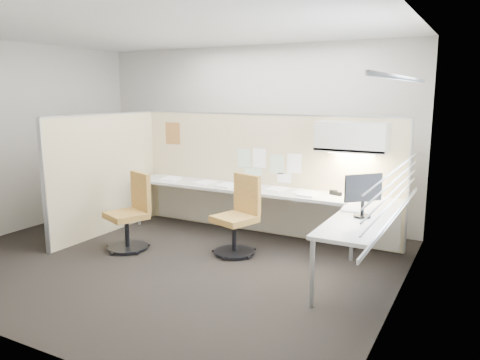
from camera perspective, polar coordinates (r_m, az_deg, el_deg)
The scene contains 27 objects.
floor at distance 6.08m, azimuth -8.60°, elevation -9.43°, with size 5.50×4.50×0.01m, color black.
ceiling at distance 5.76m, azimuth -9.41°, elevation 17.82°, with size 5.50×4.50×0.01m, color white.
wall_back at distance 7.66m, azimuth 1.24°, elevation 5.63°, with size 5.50×0.02×2.80m, color beige.
wall_left at distance 7.73m, azimuth -25.54°, elevation 4.63°, with size 0.02×4.50×2.80m, color beige.
wall_right at distance 4.66m, azimuth 19.14°, elevation 1.75°, with size 0.02×4.50×2.80m, color beige.
window_pane at distance 4.64m, azimuth 18.95°, elevation 3.60°, with size 0.01×2.80×1.30m, color #9FADB9.
partition_back at distance 6.91m, azimuth 2.85°, elevation 0.67°, with size 4.10×0.06×1.75m, color beige.
partition_left at distance 7.18m, azimuth -16.03°, elevation 0.64°, with size 0.06×2.20×1.75m, color beige.
desk at distance 6.39m, azimuth 4.09°, elevation -2.67°, with size 4.00×2.07×0.73m.
overhead_bin at distance 6.17m, azimuth 13.49°, elevation 5.13°, with size 0.90×0.36×0.38m, color beige.
task_light_strip at distance 6.19m, azimuth 13.41°, elevation 3.20°, with size 0.60×0.06×0.02m, color #FFEABF.
pinned_papers at distance 6.82m, azimuth 3.34°, elevation 1.88°, with size 1.01×0.00×0.47m.
poster at distance 7.63m, azimuth -8.20°, elevation 5.65°, with size 0.28×0.00×0.35m, color orange.
chair_left at distance 6.40m, azimuth -13.10°, elevation -4.12°, with size 0.61×0.63×1.01m.
chair_right at distance 6.06m, azimuth -0.17°, elevation -4.65°, with size 0.60×0.62×1.01m.
monitor at distance 5.23m, azimuth 14.79°, elevation -1.50°, with size 0.33×0.34×0.47m.
phone at distance 6.12m, azimuth 14.68°, elevation -1.87°, with size 0.24×0.23×0.12m.
stapler at distance 6.30m, azimuth 11.72°, elevation -1.64°, with size 0.14×0.04×0.05m, color black.
tape_dispenser at distance 6.35m, azimuth 11.33°, elevation -1.48°, with size 0.10×0.06×0.06m, color black.
coat_hook at distance 6.71m, azimuth -20.74°, elevation 4.45°, with size 0.18×0.42×1.28m.
paper_stack_0 at distance 7.32m, azimuth -8.41°, elevation 0.13°, with size 0.23×0.30×0.04m, color white.
paper_stack_1 at distance 7.04m, azimuth -4.29°, elevation -0.29°, with size 0.23×0.30×0.02m, color white.
paper_stack_2 at distance 6.74m, azimuth -1.61°, elevation -0.68°, with size 0.23×0.30×0.03m, color white.
paper_stack_3 at distance 6.59m, azimuth 4.47°, elevation -1.07°, with size 0.23×0.30×0.01m, color white.
paper_stack_4 at distance 6.25m, azimuth 8.26°, elevation -1.72°, with size 0.23×0.30×0.03m, color white.
paper_stack_5 at distance 5.59m, azimuth 13.53°, elevation -3.44°, with size 0.23×0.30×0.02m, color white.
paper_stack_6 at distance 6.42m, azimuth 7.76°, elevation -1.45°, with size 0.23×0.30×0.01m, color white.
Camera 1 is at (3.46, -4.55, 2.08)m, focal length 35.00 mm.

